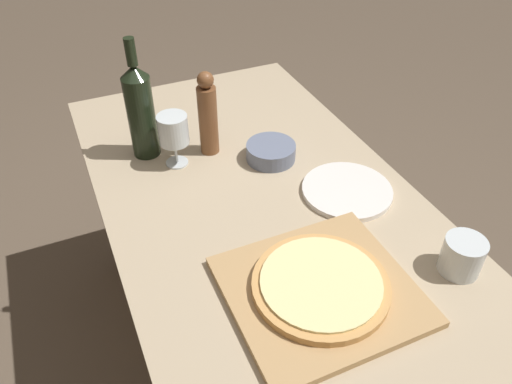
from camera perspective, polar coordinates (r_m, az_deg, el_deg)
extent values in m
plane|color=brown|center=(1.86, 0.70, -19.26)|extent=(12.00, 12.00, 0.00)
cube|color=tan|center=(1.29, 0.95, -1.79)|extent=(0.78, 1.47, 0.03)
cylinder|color=brown|center=(1.98, -16.25, -0.74)|extent=(0.06, 0.06, 0.73)
cylinder|color=brown|center=(2.11, 1.36, 3.90)|extent=(0.06, 0.06, 0.73)
cube|color=tan|center=(1.07, 7.31, -11.13)|extent=(0.38, 0.35, 0.02)
cylinder|color=tan|center=(1.06, 7.39, -10.51)|extent=(0.29, 0.29, 0.02)
cylinder|color=beige|center=(1.05, 7.45, -10.09)|extent=(0.25, 0.25, 0.01)
cylinder|color=black|center=(1.42, -12.95, 8.33)|extent=(0.08, 0.08, 0.24)
cone|color=black|center=(1.36, -13.78, 13.24)|extent=(0.08, 0.08, 0.03)
cylinder|color=black|center=(1.34, -14.14, 15.28)|extent=(0.03, 0.03, 0.07)
cylinder|color=brown|center=(1.41, -5.49, 8.12)|extent=(0.05, 0.05, 0.20)
sphere|color=brown|center=(1.35, -5.82, 12.62)|extent=(0.05, 0.05, 0.05)
cylinder|color=silver|center=(1.43, -9.00, 3.35)|extent=(0.06, 0.06, 0.00)
cylinder|color=silver|center=(1.41, -9.14, 4.52)|extent=(0.01, 0.01, 0.07)
cylinder|color=silver|center=(1.37, -9.46, 7.06)|extent=(0.08, 0.08, 0.08)
cylinder|color=slate|center=(1.42, 1.71, 4.60)|extent=(0.14, 0.14, 0.05)
cylinder|color=silver|center=(1.17, 22.50, -6.75)|extent=(0.09, 0.09, 0.09)
cylinder|color=white|center=(1.33, 10.36, 0.17)|extent=(0.24, 0.24, 0.01)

